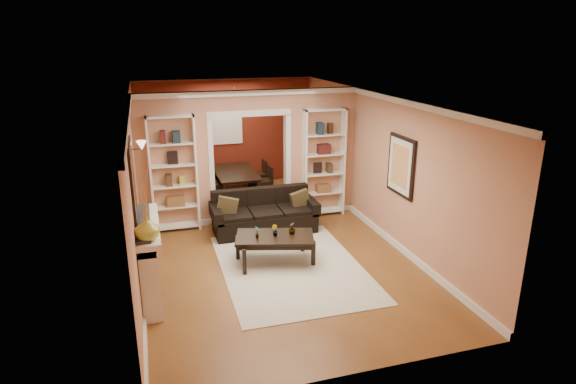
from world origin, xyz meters
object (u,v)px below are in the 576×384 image
object	(u,v)px
coffee_table	(275,249)
bookshelf_left	(174,174)
fireplace	(151,260)
dining_table	(237,183)
bookshelf_right	(323,163)
sofa	(264,212)

from	to	relation	value
coffee_table	bookshelf_left	xyz separation A→B (m)	(-1.49, 2.00, 0.90)
coffee_table	fireplace	distance (m)	2.12
fireplace	dining_table	size ratio (longest dim) A/B	0.99
bookshelf_right	dining_table	distance (m)	2.53
coffee_table	dining_table	size ratio (longest dim) A/B	0.75
sofa	bookshelf_left	bearing A→B (deg)	160.69
coffee_table	fireplace	world-z (taller)	fireplace
coffee_table	fireplace	size ratio (longest dim) A/B	0.77
bookshelf_right	dining_table	xyz separation A→B (m)	(-1.53, 1.83, -0.85)
bookshelf_right	fireplace	distance (m)	4.47
fireplace	dining_table	bearing A→B (deg)	64.15
coffee_table	bookshelf_right	bearing A→B (deg)	66.62
sofa	fireplace	size ratio (longest dim) A/B	1.22
sofa	coffee_table	xyz separation A→B (m)	(-0.17, -1.42, -0.16)
sofa	fireplace	xyz separation A→B (m)	(-2.20, -1.95, 0.17)
sofa	dining_table	bearing A→B (deg)	92.01
sofa	dining_table	size ratio (longest dim) A/B	1.20
fireplace	bookshelf_right	bearing A→B (deg)	34.80
coffee_table	bookshelf_right	distance (m)	2.72
sofa	bookshelf_left	size ratio (longest dim) A/B	0.90
sofa	bookshelf_right	size ratio (longest dim) A/B	0.90
bookshelf_left	fireplace	distance (m)	2.65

